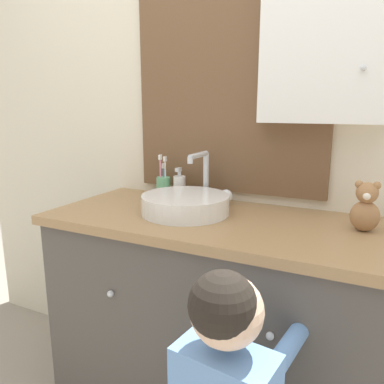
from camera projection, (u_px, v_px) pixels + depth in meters
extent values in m
cube|color=beige|center=(245.00, 115.00, 1.58)|extent=(3.20, 0.06, 2.50)
cube|color=brown|center=(229.00, 54.00, 1.52)|extent=(0.84, 0.02, 1.14)
cube|color=#B2C1CC|center=(229.00, 54.00, 1.51)|extent=(0.78, 0.01, 1.08)
cube|color=white|center=(327.00, 15.00, 1.30)|extent=(0.45, 0.10, 0.74)
sphere|color=silver|center=(363.00, 68.00, 1.23)|extent=(0.02, 0.02, 0.02)
cube|color=#4C4742|center=(214.00, 328.00, 1.49)|extent=(1.23, 0.52, 0.85)
cube|color=#99754C|center=(215.00, 222.00, 1.39)|extent=(1.27, 0.56, 0.03)
sphere|color=silver|center=(110.00, 294.00, 1.32)|extent=(0.02, 0.02, 0.02)
sphere|color=silver|center=(270.00, 336.00, 1.08)|extent=(0.02, 0.02, 0.02)
cylinder|color=white|center=(185.00, 204.00, 1.43)|extent=(0.34, 0.34, 0.07)
cylinder|color=silver|center=(185.00, 196.00, 1.43)|extent=(0.28, 0.28, 0.01)
cylinder|color=silver|center=(206.00, 178.00, 1.59)|extent=(0.02, 0.02, 0.21)
cylinder|color=silver|center=(199.00, 155.00, 1.50)|extent=(0.02, 0.15, 0.02)
cylinder|color=silver|center=(190.00, 160.00, 1.43)|extent=(0.02, 0.02, 0.02)
sphere|color=white|center=(226.00, 196.00, 1.56)|extent=(0.05, 0.05, 0.05)
cylinder|color=#66B27F|center=(164.00, 187.00, 1.69)|extent=(0.06, 0.06, 0.09)
cylinder|color=white|center=(165.00, 176.00, 1.68)|extent=(0.01, 0.01, 0.17)
cube|color=white|center=(165.00, 159.00, 1.66)|extent=(0.01, 0.02, 0.02)
cylinder|color=#3884DB|center=(164.00, 179.00, 1.70)|extent=(0.01, 0.01, 0.14)
cube|color=white|center=(164.00, 166.00, 1.68)|extent=(0.01, 0.02, 0.02)
cylinder|color=pink|center=(160.00, 175.00, 1.67)|extent=(0.01, 0.01, 0.18)
cube|color=white|center=(160.00, 157.00, 1.65)|extent=(0.01, 0.02, 0.02)
cylinder|color=white|center=(179.00, 188.00, 1.65)|extent=(0.05, 0.05, 0.10)
cylinder|color=silver|center=(179.00, 174.00, 1.64)|extent=(0.02, 0.02, 0.02)
cube|color=silver|center=(178.00, 170.00, 1.62)|extent=(0.02, 0.03, 0.02)
sphere|color=beige|center=(227.00, 311.00, 0.83)|extent=(0.17, 0.17, 0.17)
sphere|color=black|center=(223.00, 305.00, 0.81)|extent=(0.15, 0.15, 0.15)
cylinder|color=#6693D1|center=(291.00, 344.00, 0.99)|extent=(0.09, 0.29, 0.05)
cylinder|color=#D6423D|center=(308.00, 307.00, 1.10)|extent=(0.02, 0.05, 0.12)
ellipsoid|color=#9E7047|center=(365.00, 216.00, 1.22)|extent=(0.09, 0.07, 0.10)
sphere|color=#9E7047|center=(367.00, 193.00, 1.21)|extent=(0.07, 0.07, 0.07)
sphere|color=#9E7047|center=(359.00, 184.00, 1.21)|extent=(0.03, 0.03, 0.03)
sphere|color=#9E7047|center=(377.00, 186.00, 1.19)|extent=(0.03, 0.03, 0.03)
sphere|color=silver|center=(367.00, 196.00, 1.18)|extent=(0.02, 0.02, 0.02)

